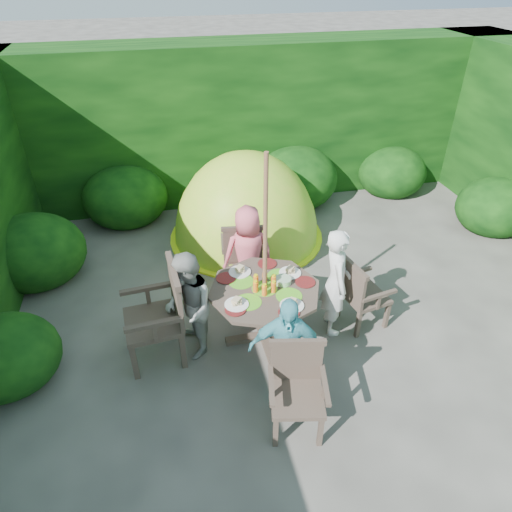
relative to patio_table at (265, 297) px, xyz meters
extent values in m
plane|color=#44423D|center=(0.70, -0.20, -0.59)|extent=(60.00, 60.00, 0.00)
cube|color=black|center=(0.70, 3.80, 0.66)|extent=(9.00, 1.00, 2.50)
cylinder|color=#3A2E26|center=(0.00, 0.00, -0.26)|extent=(0.12, 0.12, 0.66)
cube|color=#3A2E26|center=(0.00, 0.00, -0.56)|extent=(0.88, 0.10, 0.06)
cube|color=#3A2E26|center=(0.00, 0.00, -0.56)|extent=(0.10, 0.88, 0.06)
cylinder|color=#3A2E26|center=(0.00, 0.00, 0.09)|extent=(1.22, 1.22, 0.04)
cylinder|color=#59C221|center=(-0.22, -0.18, 0.11)|extent=(0.27, 0.27, 0.00)
cylinder|color=#59C221|center=(0.21, -0.17, 0.11)|extent=(0.27, 0.27, 0.00)
cylinder|color=#59C221|center=(-0.22, 0.17, 0.11)|extent=(0.27, 0.27, 0.00)
cylinder|color=#59C221|center=(0.21, 0.18, 0.11)|extent=(0.27, 0.27, 0.00)
cylinder|color=#59C221|center=(0.00, 0.00, 0.11)|extent=(0.27, 0.27, 0.00)
cylinder|color=white|center=(0.33, 0.20, 0.12)|extent=(0.24, 0.24, 0.01)
cylinder|color=white|center=(-0.20, 0.33, 0.12)|extent=(0.24, 0.24, 0.01)
cylinder|color=white|center=(-0.34, -0.20, 0.12)|extent=(0.24, 0.24, 0.01)
cylinder|color=white|center=(0.19, -0.34, 0.12)|extent=(0.24, 0.24, 0.01)
cylinder|color=#AF110B|center=(0.44, 0.00, 0.12)|extent=(0.21, 0.21, 0.01)
cylinder|color=#AF110B|center=(0.13, 0.43, 0.12)|extent=(0.21, 0.21, 0.01)
cylinder|color=#AF110B|center=(-0.37, 0.26, 0.12)|extent=(0.21, 0.21, 0.01)
cylinder|color=#AF110B|center=(-0.36, -0.27, 0.12)|extent=(0.21, 0.21, 0.01)
cylinder|color=#AF110B|center=(0.14, -0.43, 0.12)|extent=(0.21, 0.21, 0.01)
cylinder|color=#469238|center=(0.21, 0.05, 0.14)|extent=(0.18, 0.18, 0.06)
cylinder|color=brown|center=(0.00, 0.00, 0.51)|extent=(0.04, 0.04, 2.20)
cube|color=#3A2E26|center=(1.18, 0.01, -0.21)|extent=(0.52, 0.54, 0.04)
cube|color=#3A2E26|center=(1.40, -0.15, -0.40)|extent=(0.05, 0.05, 0.37)
cube|color=#3A2E26|center=(1.33, 0.24, -0.40)|extent=(0.05, 0.05, 0.37)
cube|color=#3A2E26|center=(1.02, -0.22, -0.40)|extent=(0.05, 0.05, 0.37)
cube|color=#3A2E26|center=(0.95, 0.16, -0.40)|extent=(0.05, 0.05, 0.37)
cube|color=#3A2E26|center=(0.97, -0.03, 0.03)|extent=(0.12, 0.46, 0.44)
cube|color=#3A2E26|center=(1.22, -0.22, -0.03)|extent=(0.44, 0.13, 0.04)
cube|color=#3A2E26|center=(1.13, 0.23, -0.03)|extent=(0.44, 0.13, 0.04)
cube|color=#3A2E26|center=(-1.18, -0.01, -0.11)|extent=(0.60, 0.62, 0.06)
cube|color=#3A2E26|center=(-1.45, 0.22, -0.36)|extent=(0.06, 0.06, 0.47)
cube|color=#3A2E26|center=(-1.41, -0.27, -0.36)|extent=(0.06, 0.06, 0.47)
cube|color=#3A2E26|center=(-0.96, 0.26, -0.36)|extent=(0.06, 0.06, 0.47)
cube|color=#3A2E26|center=(-0.92, -0.23, -0.36)|extent=(0.06, 0.06, 0.47)
cube|color=#3A2E26|center=(-0.92, 0.01, 0.19)|extent=(0.09, 0.58, 0.56)
cube|color=#3A2E26|center=(-1.21, 0.28, 0.11)|extent=(0.56, 0.10, 0.04)
cube|color=#3A2E26|center=(-1.16, -0.30, 0.11)|extent=(0.56, 0.10, 0.04)
cube|color=#3A2E26|center=(-0.01, 1.18, -0.20)|extent=(0.53, 0.52, 0.05)
cube|color=#3A2E26|center=(0.21, 1.35, -0.40)|extent=(0.05, 0.05, 0.39)
cube|color=#3A2E26|center=(-0.19, 1.41, -0.40)|extent=(0.05, 0.05, 0.39)
cube|color=#3A2E26|center=(0.16, 0.95, -0.40)|extent=(0.05, 0.05, 0.39)
cube|color=#3A2E26|center=(-0.24, 1.01, -0.40)|extent=(0.05, 0.05, 0.39)
cube|color=#3A2E26|center=(-0.04, 0.96, 0.05)|extent=(0.48, 0.10, 0.46)
cube|color=#3A2E26|center=(0.22, 1.15, -0.01)|extent=(0.11, 0.46, 0.04)
cube|color=#3A2E26|center=(-0.25, 1.21, -0.01)|extent=(0.11, 0.46, 0.04)
cube|color=#3A2E26|center=(0.00, -1.18, -0.21)|extent=(0.54, 0.53, 0.04)
cube|color=#3A2E26|center=(-0.23, -1.33, -0.40)|extent=(0.05, 0.05, 0.37)
cube|color=#3A2E26|center=(0.15, -1.41, -0.40)|extent=(0.05, 0.05, 0.37)
cube|color=#3A2E26|center=(-0.15, -0.95, -0.40)|extent=(0.05, 0.05, 0.37)
cube|color=#3A2E26|center=(0.24, -1.03, -0.40)|extent=(0.05, 0.05, 0.37)
cube|color=#3A2E26|center=(0.05, -0.97, 0.03)|extent=(0.46, 0.13, 0.44)
cube|color=#3A2E26|center=(-0.22, -1.13, -0.03)|extent=(0.14, 0.44, 0.04)
cube|color=#3A2E26|center=(0.23, -1.23, -0.03)|extent=(0.14, 0.44, 0.04)
imported|color=silver|center=(0.80, 0.00, 0.06)|extent=(0.38, 0.51, 1.29)
imported|color=#9FA09A|center=(-0.80, -0.01, 0.02)|extent=(0.51, 0.63, 1.23)
imported|color=#E65F70|center=(-0.01, 0.80, 0.03)|extent=(0.61, 0.40, 1.24)
imported|color=#54B7C4|center=(0.00, -0.80, 0.00)|extent=(0.75, 0.47, 1.19)
ellipsoid|color=#9BDD2A|center=(0.26, 2.20, -0.59)|extent=(2.61, 2.61, 2.63)
ellipsoid|color=black|center=(0.08, 1.48, -0.59)|extent=(0.81, 0.55, 0.91)
cylinder|color=#F2FF1A|center=(0.26, 2.20, -0.58)|extent=(2.30, 2.30, 0.03)
camera|label=1|loc=(-0.93, -3.64, 3.07)|focal=32.00mm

